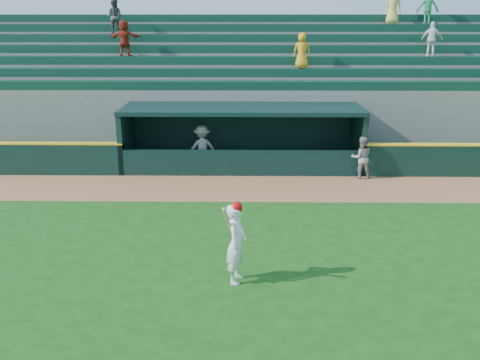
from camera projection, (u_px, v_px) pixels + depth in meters
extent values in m
plane|color=#154711|center=(239.00, 244.00, 14.23)|extent=(120.00, 120.00, 0.00)
cube|color=#99603D|center=(241.00, 188.00, 18.92)|extent=(40.00, 3.00, 0.01)
imported|color=gray|center=(361.00, 158.00, 19.92)|extent=(0.82, 0.66, 1.59)
imported|color=#A3A49E|center=(202.00, 148.00, 21.02)|extent=(1.27, 0.91, 1.78)
cube|color=slate|center=(242.00, 167.00, 21.60)|extent=(9.00, 2.60, 0.04)
cube|color=black|center=(127.00, 139.00, 21.34)|extent=(0.20, 2.60, 2.30)
cube|color=black|center=(358.00, 140.00, 21.21)|extent=(0.20, 2.60, 2.30)
cube|color=black|center=(243.00, 133.00, 22.52)|extent=(9.40, 0.20, 2.30)
cube|color=black|center=(242.00, 109.00, 20.92)|extent=(9.40, 2.80, 0.16)
cube|color=black|center=(242.00, 163.00, 20.29)|extent=(9.00, 0.16, 1.00)
cube|color=brown|center=(242.00, 156.00, 22.30)|extent=(8.40, 0.45, 0.10)
cube|color=slate|center=(243.00, 123.00, 22.93)|extent=(34.00, 0.85, 2.91)
cube|color=#0F3828|center=(243.00, 85.00, 22.34)|extent=(34.00, 0.60, 0.36)
cube|color=slate|center=(243.00, 115.00, 23.68)|extent=(34.00, 0.85, 3.36)
cube|color=#0F3828|center=(243.00, 73.00, 23.03)|extent=(34.00, 0.60, 0.36)
cube|color=slate|center=(243.00, 107.00, 24.43)|extent=(34.00, 0.85, 3.81)
cube|color=#0F3828|center=(243.00, 60.00, 23.71)|extent=(34.00, 0.60, 0.36)
cube|color=slate|center=(243.00, 99.00, 25.18)|extent=(34.00, 0.85, 4.26)
cube|color=#0F3828|center=(243.00, 49.00, 24.40)|extent=(34.00, 0.60, 0.36)
cube|color=slate|center=(243.00, 92.00, 25.93)|extent=(34.00, 0.85, 4.71)
cube|color=#0F3828|center=(243.00, 38.00, 25.08)|extent=(34.00, 0.60, 0.36)
cube|color=slate|center=(243.00, 85.00, 26.68)|extent=(34.00, 0.85, 5.16)
cube|color=#0F3828|center=(244.00, 28.00, 25.76)|extent=(34.00, 0.60, 0.36)
cube|color=slate|center=(244.00, 79.00, 27.42)|extent=(34.00, 0.85, 5.61)
cube|color=#0F3828|center=(244.00, 18.00, 26.45)|extent=(34.00, 0.60, 0.36)
cube|color=slate|center=(244.00, 78.00, 27.97)|extent=(34.50, 0.30, 5.61)
imported|color=orange|center=(302.00, 51.00, 22.75)|extent=(0.73, 0.48, 1.49)
imported|color=white|center=(432.00, 39.00, 23.35)|extent=(0.93, 0.56, 1.48)
imported|color=maroon|center=(125.00, 38.00, 23.53)|extent=(1.46, 0.57, 1.54)
imported|color=#444444|center=(114.00, 17.00, 24.90)|extent=(0.83, 0.68, 1.58)
imported|color=#1C7E43|center=(428.00, 6.00, 25.38)|extent=(1.11, 0.71, 1.62)
imported|color=#D6C94B|center=(393.00, 6.00, 25.40)|extent=(0.86, 0.63, 1.61)
imported|color=white|center=(236.00, 243.00, 11.96)|extent=(0.57, 0.75, 1.85)
sphere|color=red|center=(236.00, 207.00, 11.71)|extent=(0.27, 0.27, 0.27)
cylinder|color=#D5C088|center=(228.00, 221.00, 11.57)|extent=(0.25, 0.49, 0.76)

